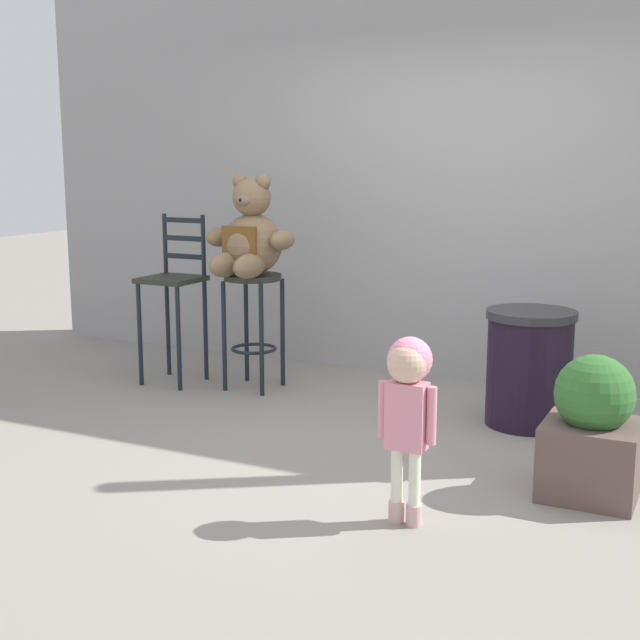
{
  "coord_description": "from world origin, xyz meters",
  "views": [
    {
      "loc": [
        1.86,
        -4.21,
        1.61
      ],
      "look_at": [
        -0.29,
        0.17,
        0.69
      ],
      "focal_mm": 48.35,
      "sensor_mm": 36.0,
      "label": 1
    }
  ],
  "objects_px": {
    "planter_with_shrub": "(592,431)",
    "teddy_bear": "(250,238)",
    "bar_stool_with_teddy": "(253,307)",
    "trash_bin": "(529,368)",
    "bar_chair_empty": "(174,288)",
    "child_walking": "(408,390)"
  },
  "relations": [
    {
      "from": "teddy_bear",
      "to": "bar_chair_empty",
      "type": "bearing_deg",
      "value": -174.57
    },
    {
      "from": "teddy_bear",
      "to": "planter_with_shrub",
      "type": "distance_m",
      "value": 2.76
    },
    {
      "from": "bar_stool_with_teddy",
      "to": "teddy_bear",
      "type": "height_order",
      "value": "teddy_bear"
    },
    {
      "from": "child_walking",
      "to": "trash_bin",
      "type": "distance_m",
      "value": 1.73
    },
    {
      "from": "bar_stool_with_teddy",
      "to": "teddy_bear",
      "type": "xyz_separation_m",
      "value": [
        0.0,
        -0.03,
        0.49
      ]
    },
    {
      "from": "trash_bin",
      "to": "planter_with_shrub",
      "type": "height_order",
      "value": "trash_bin"
    },
    {
      "from": "bar_stool_with_teddy",
      "to": "planter_with_shrub",
      "type": "distance_m",
      "value": 2.68
    },
    {
      "from": "planter_with_shrub",
      "to": "teddy_bear",
      "type": "bearing_deg",
      "value": 158.54
    },
    {
      "from": "bar_stool_with_teddy",
      "to": "bar_chair_empty",
      "type": "distance_m",
      "value": 0.62
    },
    {
      "from": "bar_stool_with_teddy",
      "to": "trash_bin",
      "type": "bearing_deg",
      "value": -0.09
    },
    {
      "from": "trash_bin",
      "to": "planter_with_shrub",
      "type": "distance_m",
      "value": 1.14
    },
    {
      "from": "trash_bin",
      "to": "planter_with_shrub",
      "type": "xyz_separation_m",
      "value": [
        0.53,
        -1.0,
        -0.04
      ]
    },
    {
      "from": "bar_stool_with_teddy",
      "to": "planter_with_shrub",
      "type": "height_order",
      "value": "bar_stool_with_teddy"
    },
    {
      "from": "bar_chair_empty",
      "to": "trash_bin",
      "type": "bearing_deg",
      "value": 1.97
    },
    {
      "from": "bar_chair_empty",
      "to": "planter_with_shrub",
      "type": "relative_size",
      "value": 1.74
    },
    {
      "from": "teddy_bear",
      "to": "trash_bin",
      "type": "relative_size",
      "value": 0.97
    },
    {
      "from": "child_walking",
      "to": "planter_with_shrub",
      "type": "distance_m",
      "value": 1.02
    },
    {
      "from": "bar_stool_with_teddy",
      "to": "planter_with_shrub",
      "type": "relative_size",
      "value": 1.17
    },
    {
      "from": "trash_bin",
      "to": "bar_chair_empty",
      "type": "xyz_separation_m",
      "value": [
        -2.55,
        -0.09,
        0.33
      ]
    },
    {
      "from": "teddy_bear",
      "to": "bar_chair_empty",
      "type": "xyz_separation_m",
      "value": [
        -0.61,
        -0.06,
        -0.38
      ]
    },
    {
      "from": "child_walking",
      "to": "planter_with_shrub",
      "type": "xyz_separation_m",
      "value": [
        0.69,
        0.7,
        -0.3
      ]
    },
    {
      "from": "teddy_bear",
      "to": "planter_with_shrub",
      "type": "bearing_deg",
      "value": -21.46
    }
  ]
}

